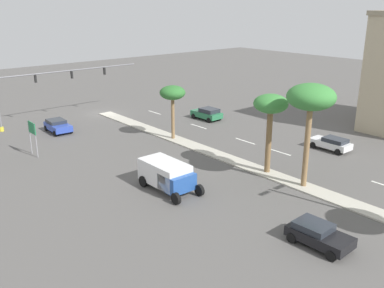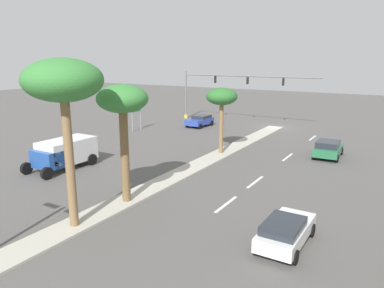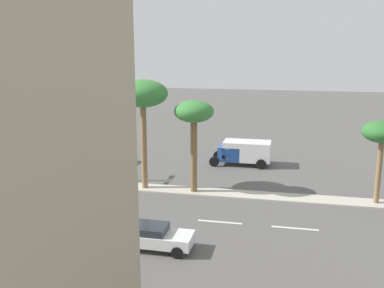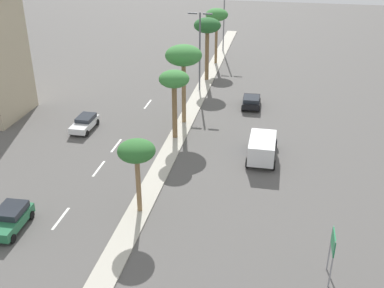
% 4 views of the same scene
% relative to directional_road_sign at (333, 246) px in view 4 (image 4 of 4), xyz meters
% --- Properties ---
extents(ground_plane, '(160.00, 160.00, 0.00)m').
position_rel_directional_road_sign_xyz_m(ground_plane, '(-13.53, 18.69, -2.45)').
color(ground_plane, '#565451').
extents(median_curb, '(1.80, 74.90, 0.12)m').
position_rel_directional_road_sign_xyz_m(median_curb, '(-13.53, 27.01, -2.39)').
color(median_curb, '#B7B2A3').
rests_on(median_curb, ground).
extents(lane_stripe_center, '(0.20, 2.80, 0.01)m').
position_rel_directional_road_sign_xyz_m(lane_stripe_center, '(-18.90, 2.60, -2.44)').
color(lane_stripe_center, silver).
rests_on(lane_stripe_center, ground).
extents(lane_stripe_inboard, '(0.20, 2.80, 0.01)m').
position_rel_directional_road_sign_xyz_m(lane_stripe_inboard, '(-18.90, 10.20, -2.44)').
color(lane_stripe_inboard, silver).
rests_on(lane_stripe_inboard, ground).
extents(lane_stripe_trailing, '(0.20, 2.80, 0.01)m').
position_rel_directional_road_sign_xyz_m(lane_stripe_trailing, '(-18.90, 14.79, -2.44)').
color(lane_stripe_trailing, silver).
rests_on(lane_stripe_trailing, ground).
extents(lane_stripe_right, '(0.20, 2.80, 0.01)m').
position_rel_directional_road_sign_xyz_m(lane_stripe_right, '(-18.90, 25.82, -2.44)').
color(lane_stripe_right, silver).
rests_on(lane_stripe_right, ground).
extents(directional_road_sign, '(0.10, 1.67, 3.35)m').
position_rel_directional_road_sign_xyz_m(directional_road_sign, '(0.00, 0.00, 0.00)').
color(directional_road_sign, gray).
rests_on(directional_road_sign, ground).
extents(palm_tree_rear, '(2.73, 2.73, 5.77)m').
position_rel_directional_road_sign_xyz_m(palm_tree_rear, '(-13.44, 4.63, 2.55)').
color(palm_tree_rear, olive).
rests_on(palm_tree_rear, median_curb).
extents(palm_tree_trailing, '(2.90, 2.90, 6.84)m').
position_rel_directional_road_sign_xyz_m(palm_tree_trailing, '(-13.70, 17.56, 3.42)').
color(palm_tree_trailing, brown).
rests_on(palm_tree_trailing, median_curb).
extents(palm_tree_mid, '(3.72, 3.72, 8.27)m').
position_rel_directional_road_sign_xyz_m(palm_tree_mid, '(-13.61, 21.43, 4.75)').
color(palm_tree_mid, olive).
rests_on(palm_tree_mid, median_curb).
extents(palm_tree_leading, '(3.46, 3.46, 8.11)m').
position_rel_directional_road_sign_xyz_m(palm_tree_leading, '(-13.58, 35.79, 4.56)').
color(palm_tree_leading, brown).
rests_on(palm_tree_leading, median_curb).
extents(palm_tree_inboard, '(3.22, 3.22, 7.91)m').
position_rel_directional_road_sign_xyz_m(palm_tree_inboard, '(-13.50, 43.45, 4.50)').
color(palm_tree_inboard, brown).
rests_on(palm_tree_inboard, median_curb).
extents(street_lamp_rear, '(2.90, 0.24, 9.58)m').
position_rel_directional_road_sign_xyz_m(street_lamp_rear, '(-13.77, 31.51, 3.30)').
color(street_lamp_rear, '#515459').
rests_on(street_lamp_rear, median_curb).
extents(street_lamp_front, '(2.90, 0.24, 10.47)m').
position_rel_directional_road_sign_xyz_m(street_lamp_front, '(-13.34, 50.31, 3.76)').
color(street_lamp_front, slate).
rests_on(street_lamp_front, median_curb).
extents(sedan_black_inboard, '(2.18, 3.91, 1.36)m').
position_rel_directional_road_sign_xyz_m(sedan_black_inboard, '(-6.94, 27.22, -1.71)').
color(sedan_black_inboard, black).
rests_on(sedan_black_inboard, ground).
extents(sedan_white_near, '(1.87, 4.08, 1.34)m').
position_rel_directional_road_sign_xyz_m(sedan_white_near, '(-23.31, 17.77, -1.72)').
color(sedan_white_near, silver).
rests_on(sedan_white_near, ground).
extents(sedan_green_center, '(2.22, 4.06, 1.51)m').
position_rel_directional_road_sign_xyz_m(sedan_green_center, '(-21.86, 0.87, -1.65)').
color(sedan_green_center, '#287047').
rests_on(sedan_green_center, ground).
extents(box_truck, '(2.57, 5.45, 2.23)m').
position_rel_directional_road_sign_xyz_m(box_truck, '(-4.97, 14.82, -1.20)').
color(box_truck, '#234C99').
rests_on(box_truck, ground).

